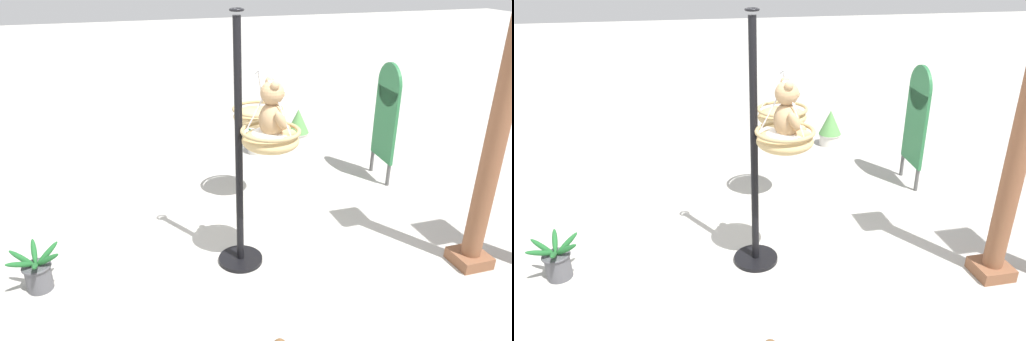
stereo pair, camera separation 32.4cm
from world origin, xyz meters
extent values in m
plane|color=#ADAAA3|center=(0.00, 0.00, 0.00)|extent=(40.00, 40.00, 0.00)
cylinder|color=black|center=(-0.18, -0.02, 1.19)|extent=(0.07, 0.07, 2.38)
cylinder|color=black|center=(-0.18, -0.02, 0.02)|extent=(0.44, 0.44, 0.04)
torus|color=black|center=(-0.18, -0.02, 2.42)|extent=(0.12, 0.12, 0.02)
ellipsoid|color=tan|center=(-0.03, 0.23, 1.33)|extent=(0.51, 0.51, 0.19)
torus|color=tan|center=(-0.03, 0.23, 1.42)|extent=(0.53, 0.53, 0.04)
ellipsoid|color=silver|center=(-0.03, 0.23, 1.35)|extent=(0.45, 0.45, 0.16)
cylinder|color=#B7B7BC|center=(0.07, 0.29, 1.64)|extent=(0.22, 0.13, 0.44)
cylinder|color=#B7B7BC|center=(-0.13, 0.29, 1.64)|extent=(0.22, 0.13, 0.44)
cylinder|color=#B7B7BC|center=(-0.03, 0.11, 1.64)|extent=(0.01, 0.24, 0.44)
torus|color=#B7B7BC|center=(-0.03, 0.23, 1.85)|extent=(0.06, 0.06, 0.01)
ellipsoid|color=tan|center=(-0.03, 0.24, 1.51)|extent=(0.27, 0.23, 0.31)
sphere|color=tan|center=(-0.03, 0.24, 1.76)|extent=(0.26, 0.26, 0.21)
ellipsoid|color=tan|center=(-0.03, 0.31, 1.74)|extent=(0.11, 0.10, 0.07)
sphere|color=black|center=(-0.03, 0.34, 1.74)|extent=(0.03, 0.03, 0.03)
sphere|color=tan|center=(-0.10, 0.24, 1.84)|extent=(0.08, 0.08, 0.08)
sphere|color=tan|center=(0.04, 0.24, 1.84)|extent=(0.08, 0.08, 0.08)
ellipsoid|color=tan|center=(-0.17, 0.27, 1.55)|extent=(0.08, 0.15, 0.20)
ellipsoid|color=tan|center=(0.11, 0.27, 1.55)|extent=(0.08, 0.15, 0.20)
ellipsoid|color=tan|center=(-0.10, 0.35, 1.40)|extent=(0.10, 0.18, 0.10)
ellipsoid|color=tan|center=(0.04, 0.35, 1.40)|extent=(0.10, 0.18, 0.10)
ellipsoid|color=tan|center=(-1.39, 0.52, 1.10)|extent=(0.57, 0.57, 0.21)
torus|color=tan|center=(-1.39, 0.52, 1.19)|extent=(0.60, 0.60, 0.04)
cylinder|color=#B7B7BC|center=(-1.28, 0.59, 1.42)|extent=(0.24, 0.15, 0.46)
cylinder|color=#B7B7BC|center=(-1.50, 0.59, 1.42)|extent=(0.24, 0.15, 0.46)
cylinder|color=#B7B7BC|center=(-1.39, 0.39, 1.42)|extent=(0.01, 0.27, 0.46)
torus|color=#B7B7BC|center=(-1.39, 0.52, 1.64)|extent=(0.06, 0.06, 0.01)
cylinder|color=brown|center=(0.51, 2.16, 1.26)|extent=(0.19, 0.19, 2.52)
cube|color=brown|center=(0.51, 2.16, 0.06)|extent=(0.33, 0.33, 0.12)
cylinder|color=beige|center=(-2.89, 1.00, 0.10)|extent=(0.37, 0.37, 0.20)
torus|color=#BCB7AE|center=(-2.89, 1.00, 0.19)|extent=(0.40, 0.40, 0.03)
cylinder|color=#382819|center=(-2.89, 1.00, 0.19)|extent=(0.32, 0.32, 0.03)
ellipsoid|color=#1E5B28|center=(-2.79, 1.00, 0.27)|extent=(0.23, 0.05, 0.19)
ellipsoid|color=#1E5B28|center=(-2.85, 1.10, 0.27)|extent=(0.14, 0.23, 0.19)
ellipsoid|color=#1E5B28|center=(-2.97, 1.08, 0.27)|extent=(0.21, 0.20, 0.17)
ellipsoid|color=#1E5B28|center=(-2.99, 0.94, 0.28)|extent=(0.23, 0.18, 0.17)
ellipsoid|color=#1E5B28|center=(-2.87, 0.90, 0.27)|extent=(0.11, 0.25, 0.17)
cylinder|color=#4C4C51|center=(-0.28, -1.91, 0.13)|extent=(0.23, 0.23, 0.26)
torus|color=#444449|center=(-0.28, -1.91, 0.25)|extent=(0.26, 0.26, 0.03)
cylinder|color=#382819|center=(-0.28, -1.91, 0.24)|extent=(0.20, 0.20, 0.03)
ellipsoid|color=#1E5B28|center=(-0.16, -1.89, 0.34)|extent=(0.28, 0.09, 0.16)
ellipsoid|color=#1E5B28|center=(-0.24, -1.80, 0.33)|extent=(0.15, 0.26, 0.18)
ellipsoid|color=#1E5B28|center=(-0.34, -1.81, 0.33)|extent=(0.18, 0.25, 0.20)
ellipsoid|color=#1E5B28|center=(-0.41, -1.92, 0.33)|extent=(0.27, 0.09, 0.17)
ellipsoid|color=#1E5B28|center=(-0.32, -2.01, 0.32)|extent=(0.14, 0.25, 0.20)
ellipsoid|color=#1E5B28|center=(-0.22, -2.01, 0.33)|extent=(0.18, 0.26, 0.17)
cylinder|color=beige|center=(-3.08, 1.71, 0.09)|extent=(0.32, 0.32, 0.19)
torus|color=#BCB7AE|center=(-3.08, 1.71, 0.18)|extent=(0.36, 0.36, 0.03)
cylinder|color=#382819|center=(-3.08, 1.71, 0.17)|extent=(0.29, 0.29, 0.03)
cone|color=#56934C|center=(-3.08, 1.71, 0.38)|extent=(0.36, 0.36, 0.39)
cube|color=#286B3D|center=(-1.52, 2.32, 0.78)|extent=(0.56, 0.07, 0.96)
cylinder|color=#286B3D|center=(-1.52, 2.32, 1.31)|extent=(0.56, 0.07, 0.56)
cylinder|color=#4C4C4C|center=(-1.76, 2.33, 0.15)|extent=(0.05, 0.05, 0.30)
cylinder|color=#4C4C4C|center=(-1.28, 2.30, 0.15)|extent=(0.05, 0.05, 0.30)
camera|label=1|loc=(3.65, -1.00, 2.81)|focal=33.06mm
camera|label=2|loc=(3.73, -0.68, 2.81)|focal=33.06mm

